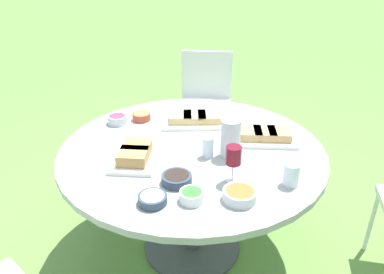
{
  "coord_description": "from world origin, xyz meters",
  "views": [
    {
      "loc": [
        1.04,
        1.45,
        1.69
      ],
      "look_at": [
        0.0,
        0.0,
        0.77
      ],
      "focal_mm": 35.0,
      "sensor_mm": 36.0,
      "label": 1
    }
  ],
  "objects": [
    {
      "name": "bowl_salad",
      "position": [
        0.28,
        0.39,
        0.74
      ],
      "size": [
        0.11,
        0.11,
        0.05
      ],
      "color": "white",
      "rests_on": "dining_table"
    },
    {
      "name": "bowl_fries",
      "position": [
        0.05,
        -0.47,
        0.74
      ],
      "size": [
        0.11,
        0.11,
        0.05
      ],
      "color": "#B74733",
      "rests_on": "dining_table"
    },
    {
      "name": "wine_glass",
      "position": [
        0.04,
        0.38,
        0.85
      ],
      "size": [
        0.07,
        0.07,
        0.18
      ],
      "color": "silver",
      "rests_on": "dining_table"
    },
    {
      "name": "bowl_dip_red",
      "position": [
        0.2,
        -0.51,
        0.74
      ],
      "size": [
        0.12,
        0.12,
        0.05
      ],
      "color": "silver",
      "rests_on": "dining_table"
    },
    {
      "name": "platter_bread_main",
      "position": [
        0.31,
        -0.06,
        0.75
      ],
      "size": [
        0.42,
        0.43,
        0.08
      ],
      "color": "white",
      "rests_on": "dining_table"
    },
    {
      "name": "cup_water_near",
      "position": [
        -0.01,
        0.13,
        0.77
      ],
      "size": [
        0.06,
        0.06,
        0.11
      ],
      "color": "silver",
      "rests_on": "dining_table"
    },
    {
      "name": "water_pitcher",
      "position": [
        -0.1,
        0.19,
        0.82
      ],
      "size": [
        0.11,
        0.1,
        0.2
      ],
      "color": "silver",
      "rests_on": "dining_table"
    },
    {
      "name": "platter_sandwich_side",
      "position": [
        -0.19,
        -0.23,
        0.74
      ],
      "size": [
        0.44,
        0.4,
        0.06
      ],
      "color": "white",
      "rests_on": "dining_table"
    },
    {
      "name": "chair_far_back",
      "position": [
        -0.84,
        -0.96,
        0.52
      ],
      "size": [
        0.61,
        0.61,
        0.89
      ],
      "color": "silver",
      "rests_on": "ground_plane"
    },
    {
      "name": "bowl_olives",
      "position": [
        0.26,
        0.24,
        0.74
      ],
      "size": [
        0.14,
        0.14,
        0.04
      ],
      "color": "#334256",
      "rests_on": "dining_table"
    },
    {
      "name": "dining_table",
      "position": [
        0.0,
        0.0,
        0.61
      ],
      "size": [
        1.43,
        1.43,
        0.71
      ],
      "color": "#4C4C51",
      "rests_on": "ground_plane"
    },
    {
      "name": "cup_water_far",
      "position": [
        -0.15,
        0.55,
        0.77
      ],
      "size": [
        0.07,
        0.07,
        0.11
      ],
      "color": "silver",
      "rests_on": "dining_table"
    },
    {
      "name": "bowl_dip_cream",
      "position": [
        0.43,
        0.31,
        0.74
      ],
      "size": [
        0.12,
        0.12,
        0.04
      ],
      "color": "#334256",
      "rests_on": "dining_table"
    },
    {
      "name": "platter_charcuterie",
      "position": [
        -0.37,
        0.18,
        0.74
      ],
      "size": [
        0.4,
        0.38,
        0.07
      ],
      "color": "white",
      "rests_on": "dining_table"
    },
    {
      "name": "ground_plane",
      "position": [
        0.0,
        0.0,
        0.0
      ],
      "size": [
        40.0,
        40.0,
        0.0
      ],
      "primitive_type": "plane",
      "color": "#668E42"
    },
    {
      "name": "bowl_roasted_veg",
      "position": [
        0.11,
        0.51,
        0.74
      ],
      "size": [
        0.15,
        0.15,
        0.05
      ],
      "color": "silver",
      "rests_on": "dining_table"
    }
  ]
}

